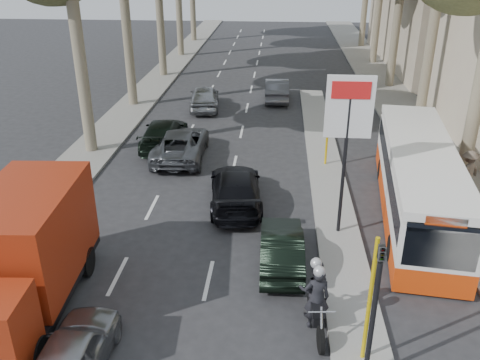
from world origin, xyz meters
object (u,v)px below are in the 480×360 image
object	(u,v)px
city_bus	(418,179)
silver_hatchback	(72,356)
dark_hatchback	(282,247)
red_truck	(23,255)
motorcycle	(315,295)

from	to	relation	value
city_bus	silver_hatchback	bearing A→B (deg)	-131.20
dark_hatchback	city_bus	world-z (taller)	city_bus
red_truck	motorcycle	bearing A→B (deg)	-3.48
red_truck	city_bus	size ratio (longest dim) A/B	0.60
silver_hatchback	city_bus	xyz separation A→B (m)	(9.70, 8.73, 0.81)
red_truck	city_bus	world-z (taller)	red_truck
dark_hatchback	city_bus	xyz separation A→B (m)	(4.92, 3.70, 0.82)
dark_hatchback	motorcycle	bearing A→B (deg)	106.77
city_bus	motorcycle	bearing A→B (deg)	-115.46
dark_hatchback	red_truck	size ratio (longest dim) A/B	0.60
city_bus	motorcycle	xyz separation A→B (m)	(-4.04, -6.40, -0.54)
red_truck	city_bus	xyz separation A→B (m)	(11.77, 6.40, -0.30)
silver_hatchback	dark_hatchback	bearing A→B (deg)	-134.26
silver_hatchback	dark_hatchback	xyz separation A→B (m)	(4.78, 5.03, -0.01)
silver_hatchback	red_truck	xyz separation A→B (m)	(-2.07, 2.32, 1.11)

